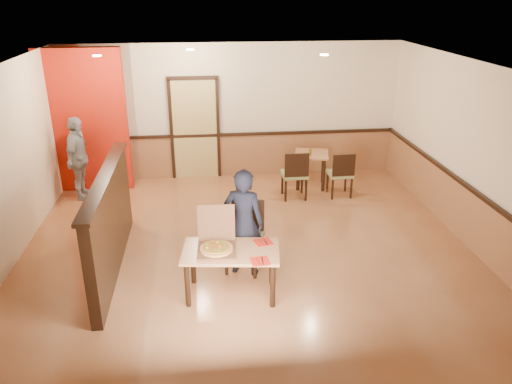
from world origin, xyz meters
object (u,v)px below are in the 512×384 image
condiment (310,152)px  main_table (231,257)px  passerby (79,159)px  diner_chair (245,233)px  side_table (311,161)px  pizza_box (216,245)px  side_chair_left (295,173)px  diner (244,223)px  side_chair_right (341,173)px

condiment → main_table: bearing=-116.7°
passerby → condiment: 4.47m
diner_chair → side_table: bearing=81.5°
diner_chair → pizza_box: pizza_box is taller
main_table → side_table: (1.88, 3.74, -0.02)m
side_table → condiment: size_ratio=5.73×
main_table → passerby: (-2.65, 3.60, 0.24)m
side_chair_left → pizza_box: bearing=62.7°
diner → passerby: size_ratio=0.98×
side_chair_left → condiment: side_chair_left is taller
main_table → side_chair_right: 3.90m
side_chair_left → diner: bearing=65.1°
side_chair_left → diner: (-1.21, -2.58, 0.26)m
passerby → condiment: bearing=-82.9°
side_chair_left → passerby: bearing=-6.5°
pizza_box → condiment: bearing=64.0°
diner_chair → passerby: (-2.90, 2.91, 0.25)m
condiment → passerby: bearing=-179.9°
side_table → main_table: bearing=-116.7°
main_table → side_chair_left: side_chair_left is taller
side_chair_right → side_table: size_ratio=1.15×
side_chair_left → main_table: bearing=65.6°
main_table → diner: 0.63m
diner_chair → passerby: passerby is taller
side_chair_left → condiment: 0.67m
condiment → diner_chair: bearing=-118.2°
passerby → pizza_box: 4.34m
main_table → side_chair_left: size_ratio=1.37×
side_chair_right → side_table: 0.77m
diner → side_chair_left: bearing=-94.9°
side_chair_right → passerby: size_ratio=0.57×
diner_chair → side_chair_right: size_ratio=1.11×
side_table → condiment: (-0.06, -0.13, 0.24)m
pizza_box → side_chair_left: bearing=65.7°
side_chair_right → diner: 3.35m
diner → pizza_box: diner is taller
side_chair_left → passerby: 4.12m
condiment → diner: bearing=-117.5°
diner_chair → pizza_box: size_ratio=1.67×
side_chair_left → condiment: size_ratio=6.99×
side_chair_right → passerby: 5.01m
side_chair_right → side_chair_left: bearing=-1.1°
pizza_box → passerby: bearing=127.8°
diner → passerby: passerby is taller
diner_chair → main_table: bearing=-90.5°
main_table → side_chair_right: (2.33, 3.12, -0.06)m
main_table → side_chair_left: 3.43m
side_chair_right → main_table: bearing=51.9°
diner → condiment: diner is taller
pizza_box → condiment: pizza_box is taller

